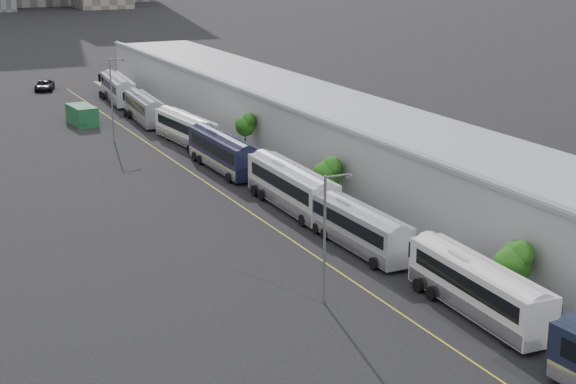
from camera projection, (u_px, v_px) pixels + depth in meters
sidewalk at (386, 214)px, 77.19m from camera, size 10.00×170.00×0.12m
lane_line at (278, 231)px, 72.80m from camera, size 0.12×160.00×0.02m
depot at (426, 170)px, 77.91m from camera, size 12.45×160.40×7.20m
bus_2 at (478, 292)px, 56.08m from camera, size 3.08×12.76×3.70m
bus_3 at (358, 231)px, 68.13m from camera, size 2.73×12.20×3.56m
bus_4 at (292, 191)px, 78.28m from camera, size 3.04×13.74×4.00m
bus_5 at (223, 155)px, 91.43m from camera, size 2.97×13.34×3.90m
bus_6 at (186, 131)px, 103.15m from camera, size 3.49×12.62×3.64m
bus_7 at (144, 111)px, 115.53m from camera, size 3.35×12.70×3.67m
bus_8 at (118, 91)px, 129.72m from camera, size 3.91×13.79×3.98m
tree_1 at (513, 260)px, 56.91m from camera, size 2.52×2.52×4.53m
tree_2 at (327, 171)px, 78.40m from camera, size 2.62×2.62×4.62m
tree_3 at (245, 124)px, 95.22m from camera, size 2.10×2.10×5.05m
street_lamp_near at (327, 230)px, 57.04m from camera, size 2.04×0.22×8.72m
street_lamp_far at (113, 95)px, 103.62m from camera, size 2.04×0.22×9.82m
shipping_container at (82, 115)px, 114.20m from camera, size 3.12×5.80×2.50m
suv at (44, 86)px, 140.12m from camera, size 4.29×6.39×1.63m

